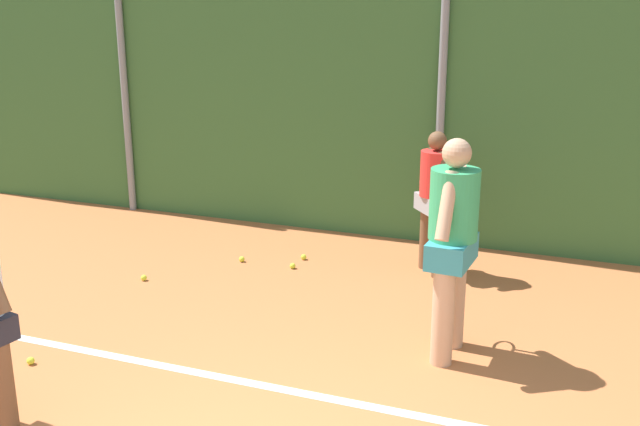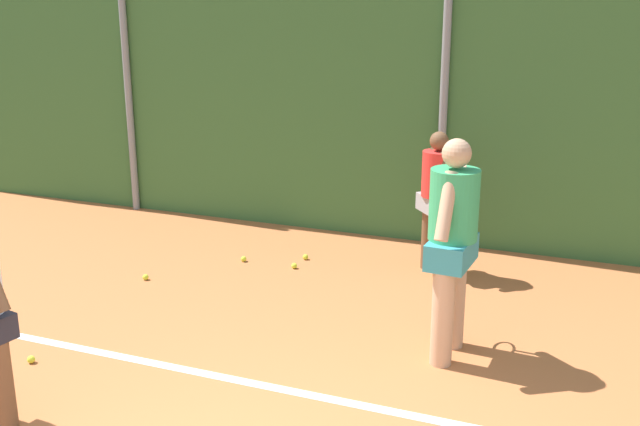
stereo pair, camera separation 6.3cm
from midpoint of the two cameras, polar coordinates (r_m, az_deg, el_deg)
name	(u,v)px [view 1 (the left image)]	position (r m, az deg, el deg)	size (l,w,h in m)	color
ground_plane	(324,397)	(6.02, 0.01, -13.95)	(24.13, 24.13, 0.00)	#B76638
hedge_fence_backdrop	(444,101)	(9.34, 9.30, 8.48)	(15.68, 0.25, 3.60)	#386633
fence_post_left	(124,80)	(11.00, -14.98, 9.84)	(0.10, 0.10, 3.80)	gray
fence_post_center	(441,94)	(9.15, 9.10, 8.98)	(0.10, 0.10, 3.80)	gray
court_baseline_paint	(324,397)	(6.01, -0.02, -13.96)	(11.46, 0.10, 0.01)	white
player_midcourt	(452,237)	(6.36, 9.85, -1.85)	(0.41, 0.87, 1.93)	tan
player_backcourt_far	(435,195)	(8.34, 8.59, 1.39)	(0.52, 0.55, 1.63)	brown
tennis_ball_0	(144,278)	(8.50, -13.56, -4.85)	(0.07, 0.07, 0.07)	#CCDB33
tennis_ball_1	(242,259)	(8.89, -6.22, -3.54)	(0.07, 0.07, 0.07)	#CCDB33
tennis_ball_2	(293,266)	(8.63, -2.32, -4.07)	(0.07, 0.07, 0.07)	#CCDB33
tennis_ball_7	(304,257)	(8.91, -1.46, -3.39)	(0.07, 0.07, 0.07)	#CCDB33
tennis_ball_8	(31,361)	(6.96, -21.55, -10.50)	(0.07, 0.07, 0.07)	#CCDB33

